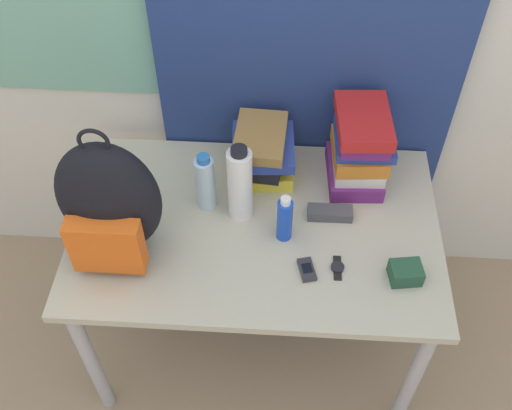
# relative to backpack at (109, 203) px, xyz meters

# --- Properties ---
(wall_back) EXTENTS (6.00, 0.06, 2.50)m
(wall_back) POSITION_rel_backpack_xyz_m (0.43, 0.59, 0.32)
(wall_back) COLOR silver
(wall_back) RESTS_ON ground_plane
(curtain_blue) EXTENTS (1.04, 0.04, 2.50)m
(curtain_blue) POSITION_rel_backpack_xyz_m (0.58, 0.53, 0.32)
(curtain_blue) COLOR navy
(curtain_blue) RESTS_ON ground_plane
(desk) EXTENTS (1.22, 0.78, 0.72)m
(desk) POSITION_rel_backpack_xyz_m (0.43, 0.11, -0.29)
(desk) COLOR #B7B299
(desk) RESTS_ON ground_plane
(backpack) EXTENTS (0.31, 0.23, 0.49)m
(backpack) POSITION_rel_backpack_xyz_m (0.00, 0.00, 0.00)
(backpack) COLOR black
(backpack) RESTS_ON desk
(book_stack_left) EXTENTS (0.23, 0.25, 0.19)m
(book_stack_left) POSITION_rel_backpack_xyz_m (0.44, 0.35, -0.11)
(book_stack_left) COLOR yellow
(book_stack_left) RESTS_ON desk
(book_stack_center) EXTENTS (0.21, 0.27, 0.29)m
(book_stack_center) POSITION_rel_backpack_xyz_m (0.77, 0.35, -0.06)
(book_stack_center) COLOR #6B2370
(book_stack_center) RESTS_ON desk
(water_bottle) EXTENTS (0.06, 0.06, 0.23)m
(water_bottle) POSITION_rel_backpack_xyz_m (0.26, 0.19, -0.10)
(water_bottle) COLOR silver
(water_bottle) RESTS_ON desk
(sports_bottle) EXTENTS (0.08, 0.08, 0.30)m
(sports_bottle) POSITION_rel_backpack_xyz_m (0.38, 0.16, -0.06)
(sports_bottle) COLOR white
(sports_bottle) RESTS_ON desk
(sunscreen_bottle) EXTENTS (0.05, 0.05, 0.18)m
(sunscreen_bottle) POSITION_rel_backpack_xyz_m (0.52, 0.07, -0.12)
(sunscreen_bottle) COLOR blue
(sunscreen_bottle) RESTS_ON desk
(cell_phone) EXTENTS (0.06, 0.09, 0.02)m
(cell_phone) POSITION_rel_backpack_xyz_m (0.60, -0.06, -0.20)
(cell_phone) COLOR #2D2D33
(cell_phone) RESTS_ON desk
(sunglasses_case) EXTENTS (0.15, 0.06, 0.04)m
(sunglasses_case) POSITION_rel_backpack_xyz_m (0.68, 0.16, -0.19)
(sunglasses_case) COLOR #47474C
(sunglasses_case) RESTS_ON desk
(camera_pouch) EXTENTS (0.11, 0.09, 0.06)m
(camera_pouch) POSITION_rel_backpack_xyz_m (0.90, -0.07, -0.18)
(camera_pouch) COLOR #234C33
(camera_pouch) RESTS_ON desk
(wristwatch) EXTENTS (0.04, 0.09, 0.01)m
(wristwatch) POSITION_rel_backpack_xyz_m (0.70, -0.05, -0.20)
(wristwatch) COLOR black
(wristwatch) RESTS_ON desk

